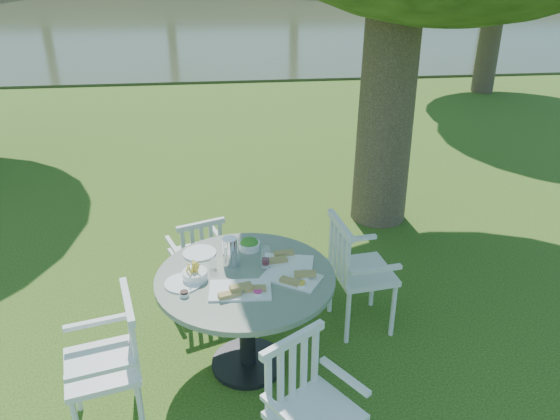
# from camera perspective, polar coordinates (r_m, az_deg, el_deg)

# --- Properties ---
(ground) EXTENTS (140.00, 140.00, 0.00)m
(ground) POSITION_cam_1_polar(r_m,az_deg,el_deg) (5.03, 0.27, -9.76)
(ground) COLOR #1E3C0C
(ground) RESTS_ON ground
(table) EXTENTS (1.28, 1.28, 0.82)m
(table) POSITION_cam_1_polar(r_m,az_deg,el_deg) (4.01, -3.58, -8.95)
(table) COLOR black
(table) RESTS_ON ground
(chair_ne) EXTENTS (0.53, 0.55, 0.99)m
(chair_ne) POSITION_cam_1_polar(r_m,az_deg,el_deg) (4.49, 7.52, -5.82)
(chair_ne) COLOR silver
(chair_ne) RESTS_ON ground
(chair_nw) EXTENTS (0.53, 0.52, 0.84)m
(chair_nw) POSITION_cam_1_polar(r_m,az_deg,el_deg) (4.87, -8.43, -4.47)
(chair_nw) COLOR silver
(chair_nw) RESTS_ON ground
(chair_sw) EXTENTS (0.56, 0.59, 0.97)m
(chair_sw) POSITION_cam_1_polar(r_m,az_deg,el_deg) (3.75, -16.77, -14.25)
(chair_sw) COLOR silver
(chair_sw) RESTS_ON ground
(chair_se) EXTENTS (0.63, 0.62, 0.92)m
(chair_se) POSITION_cam_1_polar(r_m,az_deg,el_deg) (3.37, 2.59, -19.08)
(chair_se) COLOR silver
(chair_se) RESTS_ON ground
(tableware) EXTENTS (1.11, 0.80, 0.22)m
(tableware) POSITION_cam_1_polar(r_m,az_deg,el_deg) (3.95, -4.43, -5.85)
(tableware) COLOR white
(tableware) RESTS_ON table
(river) EXTENTS (100.00, 28.00, 0.12)m
(river) POSITION_cam_1_polar(r_m,az_deg,el_deg) (27.22, -5.91, 19.47)
(river) COLOR #2B321E
(river) RESTS_ON ground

